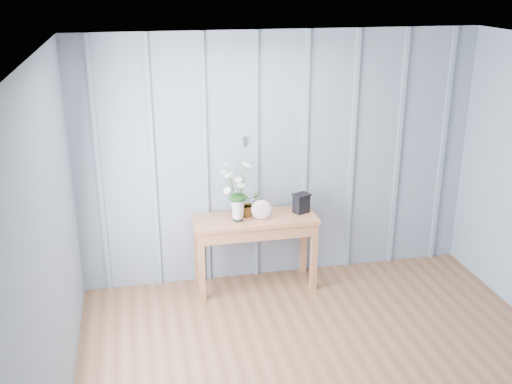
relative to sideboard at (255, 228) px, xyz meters
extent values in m
cube|color=gray|center=(0.31, 0.25, 0.61)|extent=(4.00, 0.01, 2.50)
cube|color=white|center=(0.31, -1.99, 1.86)|extent=(4.00, 4.50, 0.01)
cube|color=#A1A1A6|center=(-0.05, 0.24, 0.81)|extent=(0.03, 0.01, 0.10)
cube|color=gray|center=(-1.44, 0.24, 0.61)|extent=(0.04, 0.03, 2.50)
cube|color=gray|center=(-0.94, 0.24, 0.61)|extent=(0.04, 0.03, 2.50)
cube|color=gray|center=(-0.44, 0.24, 0.61)|extent=(0.04, 0.03, 2.50)
cube|color=gray|center=(0.06, 0.24, 0.61)|extent=(0.04, 0.03, 2.50)
cube|color=gray|center=(0.56, 0.24, 0.61)|extent=(0.04, 0.03, 2.50)
cube|color=gray|center=(1.06, 0.24, 0.61)|extent=(0.04, 0.03, 2.50)
cube|color=gray|center=(1.56, 0.24, 0.61)|extent=(0.04, 0.03, 2.50)
cube|color=gray|center=(2.06, 0.24, 0.61)|extent=(0.04, 0.03, 2.50)
cube|color=#A0603E|center=(0.00, 0.00, 0.09)|extent=(1.20, 0.45, 0.04)
cube|color=#A0603E|center=(0.00, 0.00, 0.01)|extent=(1.13, 0.42, 0.12)
cube|color=#A0603E|center=(-0.56, -0.18, -0.28)|extent=(0.06, 0.06, 0.71)
cube|color=#A0603E|center=(0.55, -0.18, -0.28)|extent=(0.06, 0.06, 0.71)
cube|color=#A0603E|center=(-0.56, 0.18, -0.28)|extent=(0.06, 0.06, 0.71)
cube|color=#A0603E|center=(0.55, 0.18, -0.28)|extent=(0.06, 0.06, 0.71)
cylinder|color=black|center=(-0.18, -0.05, 0.14)|extent=(0.10, 0.10, 0.06)
cone|color=beige|center=(-0.18, -0.05, 0.24)|extent=(0.15, 0.15, 0.22)
ellipsoid|color=#103412|center=(-0.18, -0.05, 0.35)|extent=(0.18, 0.14, 0.09)
imported|color=#103412|center=(-0.07, 0.06, 0.24)|extent=(0.27, 0.24, 0.26)
ellipsoid|color=#985A77|center=(0.05, -0.07, 0.22)|extent=(0.21, 0.10, 0.20)
cube|color=black|center=(0.47, 0.03, 0.20)|extent=(0.17, 0.15, 0.18)
cube|color=black|center=(0.47, 0.03, 0.30)|extent=(0.20, 0.18, 0.02)
camera|label=1|loc=(-1.10, -5.27, 2.34)|focal=42.00mm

